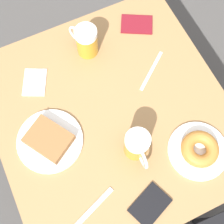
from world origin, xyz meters
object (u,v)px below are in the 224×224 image
beer_mug_center (86,41)px  beer_mug_left (137,145)px  plate_with_donut (199,150)px  fork (151,71)px  knife (91,211)px  passport_near_edge (137,24)px  plate_with_cake (50,140)px  passport_far_edge (150,205)px  napkin_folded (35,82)px

beer_mug_center → beer_mug_left: bearing=88.9°
plate_with_donut → beer_mug_left: beer_mug_left is taller
fork → knife: (0.41, 0.37, -0.00)m
beer_mug_center → passport_near_edge: size_ratio=0.83×
plate_with_cake → beer_mug_left: beer_mug_left is taller
beer_mug_center → passport_near_edge: bearing=-174.3°
knife → passport_far_edge: bearing=159.9°
plate_with_donut → knife: 0.42m
fork → passport_near_edge: bearing=-101.7°
knife → plate_with_cake: bearing=-82.8°
plate_with_donut → fork: 0.34m
passport_far_edge → plate_with_donut: bearing=-158.9°
fork → beer_mug_left: bearing=52.3°
beer_mug_left → plate_with_cake: bearing=-30.8°
passport_near_edge → fork: bearing=78.3°
plate_with_donut → passport_far_edge: size_ratio=1.39×
passport_far_edge → beer_mug_left: bearing=-102.4°
plate_with_donut → beer_mug_center: bearing=-71.0°
beer_mug_center → knife: beer_mug_center is taller
plate_with_cake → beer_mug_left: (-0.26, 0.15, 0.05)m
plate_with_cake → beer_mug_left: bearing=149.2°
plate_with_cake → fork: bearing=-167.9°
plate_with_cake → passport_far_edge: plate_with_cake is taller
passport_near_edge → passport_far_edge: size_ratio=1.02×
beer_mug_left → beer_mug_center: 0.44m
napkin_folded → passport_near_edge: passport_near_edge is taller
plate_with_donut → knife: (0.41, 0.02, -0.02)m
plate_with_cake → passport_near_edge: bearing=-148.0°
knife → beer_mug_center: bearing=-112.5°
passport_near_edge → napkin_folded: bearing=8.4°
fork → knife: same height
beer_mug_left → beer_mug_center: (-0.01, -0.44, 0.00)m
napkin_folded → passport_far_edge: 0.61m
fork → passport_near_edge: passport_near_edge is taller
plate_with_cake → napkin_folded: (-0.03, -0.24, -0.01)m
plate_with_donut → passport_far_edge: (0.23, 0.09, -0.02)m
napkin_folded → beer_mug_center: bearing=-169.1°
plate_with_donut → passport_far_edge: bearing=21.1°
beer_mug_center → knife: size_ratio=0.67×
passport_far_edge → knife: bearing=-20.1°
knife → passport_near_edge: passport_near_edge is taller
plate_with_donut → passport_near_edge: size_ratio=1.36×
beer_mug_left → beer_mug_center: same height
plate_with_cake → beer_mug_center: bearing=-133.0°
knife → napkin_folded: bearing=-89.5°
knife → passport_near_edge: (-0.46, -0.58, 0.00)m
knife → passport_far_edge: size_ratio=1.26×
beer_mug_left → fork: size_ratio=0.84×
beer_mug_left → knife: beer_mug_left is taller
knife → plate_with_donut: bearing=-176.8°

